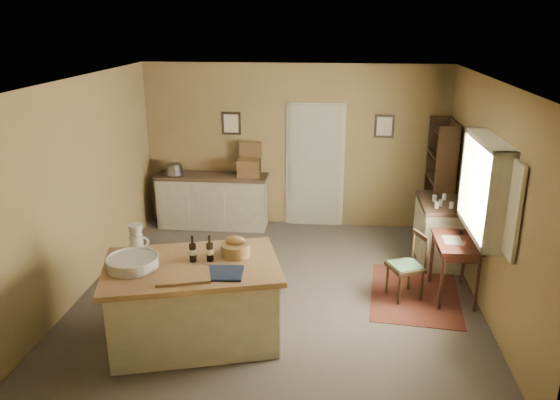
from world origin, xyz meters
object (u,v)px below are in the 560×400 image
Objects in this scene: sideboard at (213,199)px; writing_desk at (456,248)px; work_island at (193,300)px; desk_chair at (406,267)px; right_cabinet at (439,230)px; shelving_unit at (443,182)px.

writing_desk is at bearing -30.97° from sideboard.
sideboard is (-0.53, 3.42, -0.00)m from work_island.
right_cabinet is (0.61, 1.21, 0.04)m from desk_chair.
writing_desk is at bearing -89.99° from right_cabinet.
writing_desk is (3.01, 1.29, 0.18)m from work_island.
sideboard is 2.26× the size of writing_desk.
shelving_unit is at bearing 79.26° from right_cabinet.
shelving_unit reaches higher than desk_chair.
right_cabinet is at bearing 90.01° from writing_desk.
shelving_unit is (0.76, 2.00, 0.54)m from desk_chair.
writing_desk is 0.66m from desk_chair.
sideboard is at bearing 164.11° from right_cabinet.
desk_chair is at bearing -37.05° from sideboard.
shelving_unit is (3.16, 3.21, 0.47)m from work_island.
shelving_unit is (3.69, -0.21, 0.47)m from sideboard.
work_island is 3.28m from writing_desk.
work_island is 2.56× the size of writing_desk.
sideboard is 2.21× the size of desk_chair.
work_island is 2.69m from desk_chair.
work_island is 2.50× the size of desk_chair.
right_cabinet is 0.95m from shelving_unit.
right_cabinet reaches higher than desk_chair.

